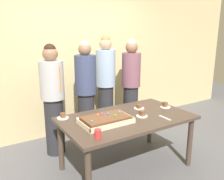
% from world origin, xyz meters
% --- Properties ---
extents(ground_plane, '(12.00, 12.00, 0.00)m').
position_xyz_m(ground_plane, '(0.00, 0.00, 0.00)').
color(ground_plane, '#5B5B60').
extents(interior_back_panel, '(8.00, 0.12, 3.00)m').
position_xyz_m(interior_back_panel, '(0.00, 1.60, 1.50)').
color(interior_back_panel, '#CCB784').
rests_on(interior_back_panel, ground_plane).
extents(party_table, '(1.71, 0.99, 0.74)m').
position_xyz_m(party_table, '(0.00, 0.00, 0.66)').
color(party_table, '#47382D').
rests_on(party_table, ground_plane).
extents(sheet_cake, '(0.63, 0.40, 0.10)m').
position_xyz_m(sheet_cake, '(-0.34, -0.03, 0.78)').
color(sheet_cake, beige).
rests_on(sheet_cake, party_table).
extents(plated_slice_near_left, '(0.15, 0.15, 0.08)m').
position_xyz_m(plated_slice_near_left, '(0.18, -0.09, 0.77)').
color(plated_slice_near_left, white).
rests_on(plated_slice_near_left, party_table).
extents(plated_slice_near_right, '(0.15, 0.15, 0.07)m').
position_xyz_m(plated_slice_near_right, '(-0.73, 0.39, 0.76)').
color(plated_slice_near_right, white).
rests_on(plated_slice_near_right, party_table).
extents(plated_slice_far_left, '(0.15, 0.15, 0.06)m').
position_xyz_m(plated_slice_far_left, '(0.35, 0.18, 0.76)').
color(plated_slice_far_left, white).
rests_on(plated_slice_far_left, party_table).
extents(plated_slice_far_right, '(0.15, 0.15, 0.08)m').
position_xyz_m(plated_slice_far_right, '(0.71, 0.03, 0.77)').
color(plated_slice_far_right, white).
rests_on(plated_slice_far_right, party_table).
extents(drink_cup_nearest, '(0.07, 0.07, 0.10)m').
position_xyz_m(drink_cup_nearest, '(-0.63, -0.36, 0.79)').
color(drink_cup_nearest, red).
rests_on(drink_cup_nearest, party_table).
extents(cake_server_utensil, '(0.03, 0.20, 0.01)m').
position_xyz_m(cake_server_utensil, '(0.39, -0.30, 0.74)').
color(cake_server_utensil, silver).
rests_on(cake_server_utensil, party_table).
extents(person_serving_front, '(0.33, 0.33, 1.70)m').
position_xyz_m(person_serving_front, '(-0.16, 0.89, 0.88)').
color(person_serving_front, '#28282D').
rests_on(person_serving_front, ground_plane).
extents(person_green_shirt_behind, '(0.34, 0.34, 1.77)m').
position_xyz_m(person_green_shirt_behind, '(0.34, 1.14, 0.92)').
color(person_green_shirt_behind, '#28282D').
rests_on(person_green_shirt_behind, ground_plane).
extents(person_striped_tie_right, '(0.33, 0.33, 1.71)m').
position_xyz_m(person_striped_tie_right, '(0.74, 0.93, 0.90)').
color(person_striped_tie_right, '#28282D').
rests_on(person_striped_tie_right, ground_plane).
extents(person_far_right_suit, '(0.35, 0.35, 1.67)m').
position_xyz_m(person_far_right_suit, '(-0.69, 0.91, 0.87)').
color(person_far_right_suit, '#28282D').
rests_on(person_far_right_suit, ground_plane).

